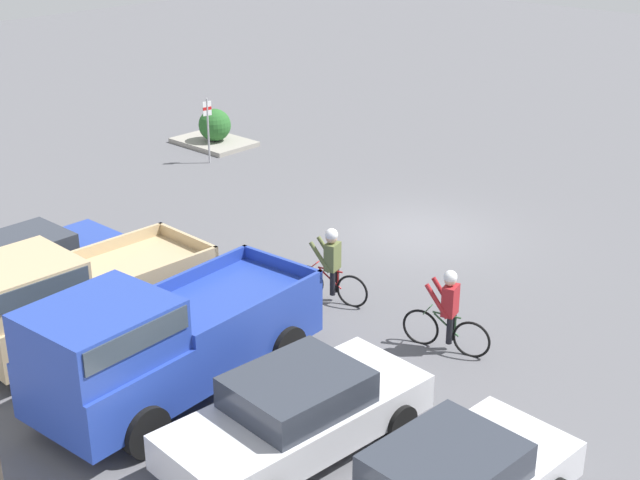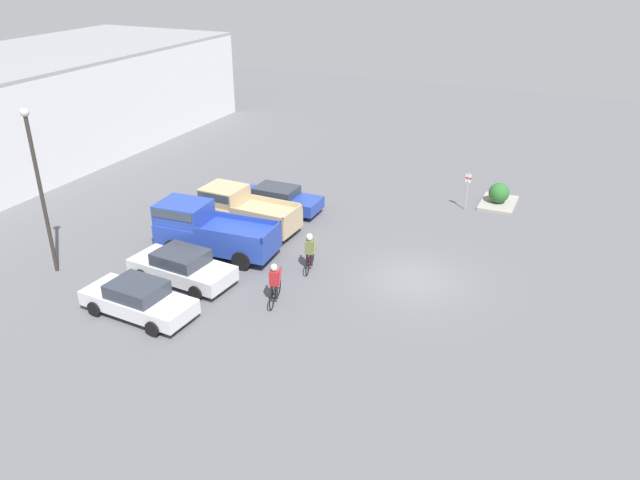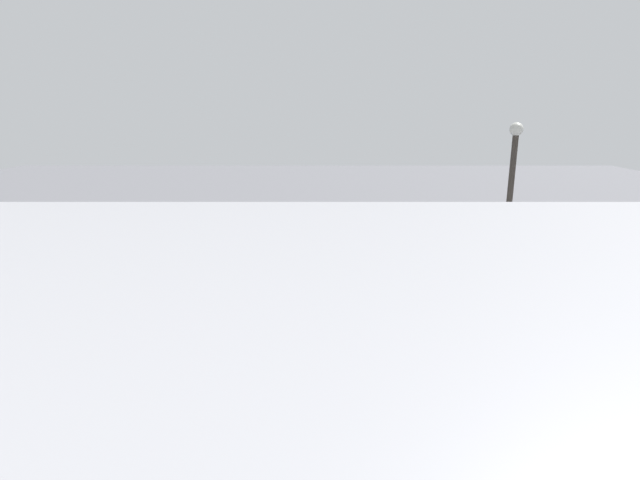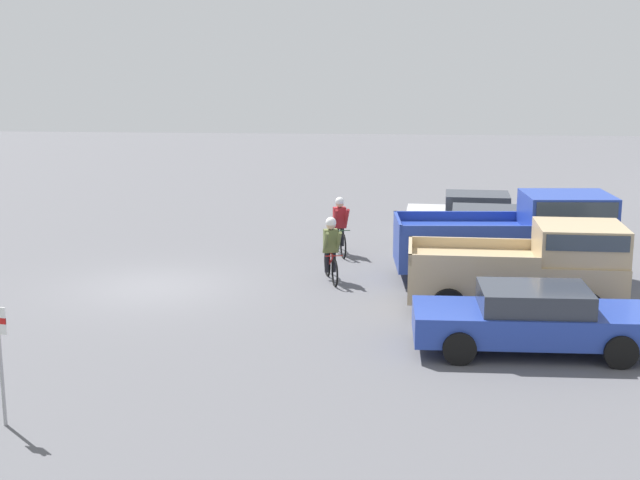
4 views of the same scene
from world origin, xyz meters
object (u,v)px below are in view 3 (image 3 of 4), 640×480
pickup_truck_0 (345,274)px  pickup_truck_1 (273,276)px  sedan_1 (413,281)px  sedan_2 (206,281)px  cyclist_1 (394,248)px  fire_lane_sign (166,219)px  shrub (152,223)px  sedan_0 (481,281)px  lamppost (506,231)px  cyclist_0 (331,248)px

pickup_truck_0 → pickup_truck_1: (2.84, -0.13, -0.12)m
sedan_1 → pickup_truck_1: bearing=4.3°
sedan_2 → cyclist_1: 9.31m
sedan_2 → sedan_1: bearing=-179.8°
fire_lane_sign → shrub: fire_lane_sign is taller
sedan_0 → lamppost: bearing=76.6°
sedan_0 → sedan_2: (11.20, 0.04, 0.01)m
pickup_truck_1 → cyclist_0: pickup_truck_1 is taller
sedan_1 → sedan_2: 8.40m
sedan_2 → lamppost: lamppost is taller
sedan_2 → fire_lane_sign: size_ratio=2.27×
cyclist_1 → fire_lane_sign: bearing=-20.8°
sedan_0 → pickup_truck_1: bearing=3.0°
pickup_truck_0 → fire_lane_sign: size_ratio=2.68×
lamppost → sedan_0: bearing=-103.4°
pickup_truck_0 → sedan_2: pickup_truck_0 is taller
sedan_0 → sedan_2: 11.20m
shrub → pickup_truck_0: bearing=135.6°
cyclist_0 → fire_lane_sign: fire_lane_sign is taller
sedan_0 → sedan_1: bearing=0.4°
sedan_1 → cyclist_1: 4.29m
cyclist_0 → lamppost: bearing=115.3°
pickup_truck_1 → cyclist_0: 5.34m
cyclist_1 → fire_lane_sign: size_ratio=0.84×
cyclist_1 → shrub: cyclist_1 is taller
sedan_1 → cyclist_1: bearing=-88.1°
pickup_truck_0 → cyclist_1: (-2.62, -4.84, -0.33)m
sedan_1 → lamppost: 6.71m
pickup_truck_0 → fire_lane_sign: 13.77m
pickup_truck_0 → pickup_truck_1: 2.85m
cyclist_0 → shrub: 12.44m
cyclist_1 → cyclist_0: bearing=-1.2°
cyclist_1 → fire_lane_sign: 13.38m
pickup_truck_0 → cyclist_1: 5.51m
cyclist_0 → cyclist_1: size_ratio=1.00×
fire_lane_sign → shrub: 2.09m
sedan_1 → shrub: 17.52m
sedan_0 → fire_lane_sign: 17.90m
sedan_0 → pickup_truck_0: 5.62m
cyclist_0 → fire_lane_sign: size_ratio=0.84×
pickup_truck_1 → lamppost: size_ratio=0.69×
sedan_2 → cyclist_0: cyclist_0 is taller
pickup_truck_1 → lamppost: 9.28m
cyclist_0 → fire_lane_sign: (9.44, -4.68, 0.40)m
sedan_2 → cyclist_1: (-8.26, -4.31, 0.17)m
lamppost → fire_lane_sign: bearing=-46.0°
fire_lane_sign → cyclist_1: bearing=159.2°
sedan_2 → cyclist_0: size_ratio=2.71×
pickup_truck_1 → fire_lane_sign: (7.04, -9.45, 0.21)m
pickup_truck_0 → cyclist_1: pickup_truck_0 is taller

